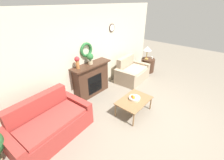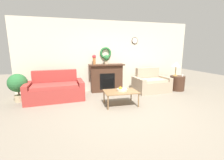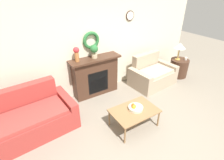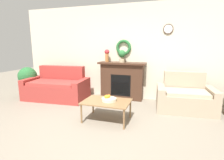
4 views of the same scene
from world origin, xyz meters
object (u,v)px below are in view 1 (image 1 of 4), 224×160
at_px(couch_left, 49,124).
at_px(coffee_table, 134,101).
at_px(fireplace, 91,79).
at_px(loveseat_right, 132,73).
at_px(mug, 152,58).
at_px(vase_on_mantel_left, 77,62).
at_px(table_lamp, 147,49).
at_px(potted_plant_on_mantel, 90,58).
at_px(fruit_bowl, 134,98).
at_px(side_table_by_loveseat, 148,65).

distance_m(couch_left, coffee_table, 2.16).
xyz_separation_m(couch_left, coffee_table, (1.91, -1.01, 0.06)).
bearing_deg(fireplace, loveseat_right, -14.32).
bearing_deg(mug, vase_on_mantel_left, 169.74).
bearing_deg(fireplace, table_lamp, -9.38).
bearing_deg(mug, potted_plant_on_mantel, 168.56).
xyz_separation_m(fireplace, fruit_bowl, (0.12, -1.56, -0.08)).
distance_m(fruit_bowl, vase_on_mantel_left, 1.86).
bearing_deg(fireplace, vase_on_mantel_left, 179.32).
xyz_separation_m(fruit_bowl, table_lamp, (2.62, 1.11, 0.55)).
bearing_deg(couch_left, loveseat_right, -2.40).
distance_m(mug, vase_on_mantel_left, 3.52).
relative_size(loveseat_right, coffee_table, 1.43).
relative_size(couch_left, fruit_bowl, 5.98).
height_order(couch_left, mug, couch_left).
height_order(fruit_bowl, table_lamp, table_lamp).
height_order(couch_left, potted_plant_on_mantel, potted_plant_on_mantel).
height_order(fruit_bowl, potted_plant_on_mantel, potted_plant_on_mantel).
relative_size(table_lamp, vase_on_mantel_left, 1.52).
relative_size(mug, vase_on_mantel_left, 0.24).
bearing_deg(coffee_table, side_table_by_loveseat, 21.57).
bearing_deg(coffee_table, loveseat_right, 35.83).
bearing_deg(potted_plant_on_mantel, loveseat_right, -13.81).
distance_m(mug, potted_plant_on_mantel, 3.08).
bearing_deg(loveseat_right, potted_plant_on_mantel, 161.32).
bearing_deg(potted_plant_on_mantel, vase_on_mantel_left, 177.50).
xyz_separation_m(fruit_bowl, mug, (2.82, 0.95, 0.15)).
xyz_separation_m(fireplace, vase_on_mantel_left, (-0.46, 0.01, 0.74)).
relative_size(fireplace, vase_on_mantel_left, 3.75).
relative_size(fireplace, side_table_by_loveseat, 2.35).
relative_size(loveseat_right, potted_plant_on_mantel, 4.02).
distance_m(fruit_bowl, side_table_by_loveseat, 2.89).
xyz_separation_m(coffee_table, side_table_by_loveseat, (2.72, 1.08, -0.10)).
xyz_separation_m(vase_on_mantel_left, potted_plant_on_mantel, (0.46, -0.02, -0.01)).
relative_size(fireplace, mug, 15.56).
height_order(side_table_by_loveseat, potted_plant_on_mantel, potted_plant_on_mantel).
bearing_deg(loveseat_right, side_table_by_loveseat, -8.90).
height_order(fireplace, side_table_by_loveseat, fireplace).
distance_m(couch_left, loveseat_right, 3.51).
xyz_separation_m(coffee_table, potted_plant_on_mantel, (-0.09, 1.57, 0.89)).
height_order(side_table_by_loveseat, table_lamp, table_lamp).
distance_m(fireplace, table_lamp, 2.82).
distance_m(fireplace, side_table_by_loveseat, 2.87).
relative_size(fireplace, coffee_table, 1.41).
xyz_separation_m(side_table_by_loveseat, table_lamp, (-0.07, 0.06, 0.73)).
xyz_separation_m(loveseat_right, fruit_bowl, (-1.57, -1.13, 0.16)).
distance_m(coffee_table, potted_plant_on_mantel, 1.81).
distance_m(couch_left, side_table_by_loveseat, 4.63).
bearing_deg(table_lamp, side_table_by_loveseat, -38.66).
relative_size(loveseat_right, fruit_bowl, 4.49).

